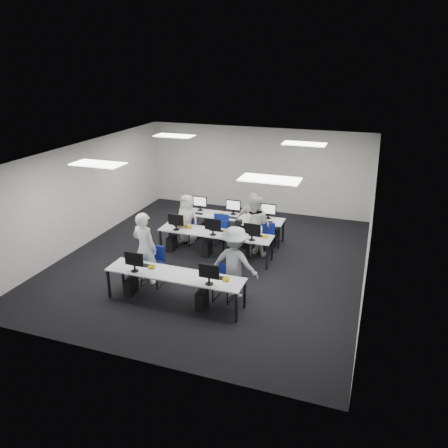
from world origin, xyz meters
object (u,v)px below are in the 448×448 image
(chair_0, at_px, (153,273))
(chair_6, at_px, (223,236))
(chair_3, at_px, (219,238))
(chair_5, at_px, (190,231))
(desk_mid, at_px, (215,234))
(chair_1, at_px, (224,289))
(desk_front, at_px, (175,276))
(student_0, at_px, (145,248))
(chair_4, at_px, (256,243))
(photographer, at_px, (235,263))
(chair_2, at_px, (183,236))
(chair_7, at_px, (266,241))
(student_3, at_px, (252,222))
(student_1, at_px, (254,226))
(student_2, at_px, (187,219))

(chair_0, bearing_deg, chair_6, 73.45)
(chair_3, bearing_deg, chair_5, 166.05)
(desk_mid, relative_size, chair_1, 3.91)
(desk_front, bearing_deg, student_0, 148.89)
(chair_4, distance_m, photographer, 2.63)
(chair_2, height_order, student_0, student_0)
(chair_7, bearing_deg, student_3, -177.43)
(chair_4, distance_m, student_3, 0.62)
(chair_0, bearing_deg, photographer, 1.36)
(student_1, distance_m, photographer, 2.43)
(chair_3, xyz_separation_m, chair_4, (1.13, 0.01, -0.02))
(student_1, relative_size, photographer, 0.99)
(student_3, height_order, photographer, student_3)
(chair_3, bearing_deg, chair_1, -67.90)
(chair_4, bearing_deg, chair_6, 159.97)
(desk_mid, distance_m, chair_0, 2.20)
(chair_6, distance_m, student_2, 1.19)
(desk_mid, xyz_separation_m, student_1, (0.95, 0.52, 0.19))
(chair_5, xyz_separation_m, student_2, (0.01, -0.20, 0.47))
(desk_mid, xyz_separation_m, chair_2, (-1.22, 0.54, -0.42))
(chair_5, height_order, student_3, student_3)
(student_1, bearing_deg, chair_3, -15.51)
(chair_3, xyz_separation_m, chair_7, (1.34, 0.26, -0.02))
(student_3, bearing_deg, chair_3, -164.72)
(chair_0, distance_m, student_3, 3.27)
(student_2, bearing_deg, student_0, -82.18)
(chair_5, xyz_separation_m, student_0, (0.06, -2.83, 0.64))
(student_0, bearing_deg, desk_front, 159.97)
(chair_3, height_order, student_3, student_3)
(chair_5, distance_m, chair_6, 1.08)
(chair_6, bearing_deg, chair_5, 170.31)
(chair_0, height_order, chair_5, chair_0)
(desk_mid, relative_size, chair_5, 3.73)
(chair_4, relative_size, student_0, 0.49)
(desk_front, relative_size, chair_4, 3.59)
(desk_front, distance_m, student_2, 3.50)
(chair_1, height_order, chair_5, chair_5)
(chair_0, bearing_deg, chair_1, -4.18)
(student_0, height_order, student_3, student_0)
(chair_5, height_order, chair_7, chair_7)
(student_1, bearing_deg, chair_6, -28.41)
(chair_0, relative_size, chair_7, 1.05)
(desk_front, relative_size, chair_6, 3.86)
(desk_mid, bearing_deg, photographer, -58.00)
(desk_front, distance_m, chair_1, 1.19)
(chair_0, height_order, chair_3, chair_3)
(chair_3, relative_size, photographer, 0.56)
(chair_6, xyz_separation_m, photographer, (1.27, -2.78, 0.61))
(chair_7, distance_m, photographer, 2.87)
(chair_1, xyz_separation_m, chair_4, (0.02, 2.75, 0.02))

